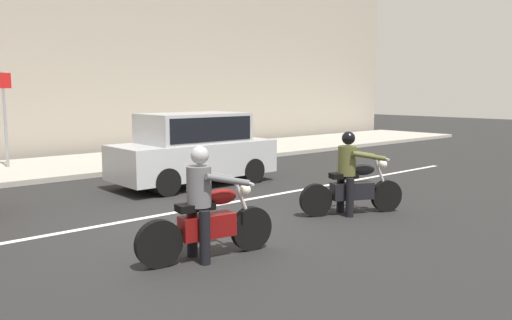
{
  "coord_description": "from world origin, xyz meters",
  "views": [
    {
      "loc": [
        -4.92,
        -7.38,
        2.31
      ],
      "look_at": [
        0.89,
        -0.69,
        1.13
      ],
      "focal_mm": 35.64,
      "sensor_mm": 36.0,
      "label": 1
    }
  ],
  "objects_px": {
    "parked_hatchback_silver": "(194,148)",
    "street_sign_post": "(5,110)",
    "motorcycle_with_rider_gray": "(206,213)",
    "motorcycle_with_rider_olive": "(352,180)"
  },
  "relations": [
    {
      "from": "motorcycle_with_rider_gray",
      "to": "parked_hatchback_silver",
      "type": "xyz_separation_m",
      "value": [
        3.09,
        4.87,
        0.28
      ]
    },
    {
      "from": "motorcycle_with_rider_gray",
      "to": "parked_hatchback_silver",
      "type": "height_order",
      "value": "parked_hatchback_silver"
    },
    {
      "from": "motorcycle_with_rider_gray",
      "to": "parked_hatchback_silver",
      "type": "bearing_deg",
      "value": 57.61
    },
    {
      "from": "parked_hatchback_silver",
      "to": "motorcycle_with_rider_gray",
      "type": "bearing_deg",
      "value": -122.39
    },
    {
      "from": "parked_hatchback_silver",
      "to": "street_sign_post",
      "type": "distance_m",
      "value": 6.18
    },
    {
      "from": "parked_hatchback_silver",
      "to": "street_sign_post",
      "type": "xyz_separation_m",
      "value": [
        -2.92,
        5.38,
        0.86
      ]
    },
    {
      "from": "motorcycle_with_rider_gray",
      "to": "street_sign_post",
      "type": "relative_size",
      "value": 0.75
    },
    {
      "from": "motorcycle_with_rider_gray",
      "to": "street_sign_post",
      "type": "height_order",
      "value": "street_sign_post"
    },
    {
      "from": "motorcycle_with_rider_olive",
      "to": "motorcycle_with_rider_gray",
      "type": "relative_size",
      "value": 0.94
    },
    {
      "from": "motorcycle_with_rider_gray",
      "to": "motorcycle_with_rider_olive",
      "type": "bearing_deg",
      "value": 5.39
    }
  ]
}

